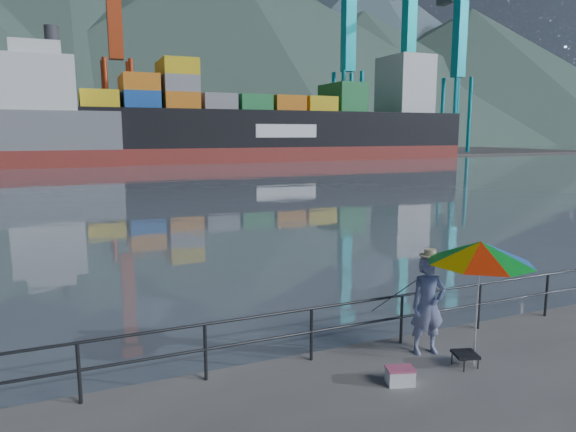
{
  "coord_description": "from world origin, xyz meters",
  "views": [
    {
      "loc": [
        -2.92,
        -6.44,
        4.19
      ],
      "look_at": [
        2.35,
        6.0,
        2.0
      ],
      "focal_mm": 32.0,
      "sensor_mm": 36.0,
      "label": 1
    }
  ],
  "objects_px": {
    "container_ship": "(283,123)",
    "fisherman": "(428,305)",
    "beach_umbrella": "(480,252)",
    "cooler_bag": "(400,377)"
  },
  "relations": [
    {
      "from": "beach_umbrella",
      "to": "cooler_bag",
      "type": "height_order",
      "value": "beach_umbrella"
    },
    {
      "from": "fisherman",
      "to": "cooler_bag",
      "type": "bearing_deg",
      "value": -134.19
    },
    {
      "from": "beach_umbrella",
      "to": "container_ship",
      "type": "bearing_deg",
      "value": 70.24
    },
    {
      "from": "cooler_bag",
      "to": "container_ship",
      "type": "height_order",
      "value": "container_ship"
    },
    {
      "from": "fisherman",
      "to": "cooler_bag",
      "type": "height_order",
      "value": "fisherman"
    },
    {
      "from": "cooler_bag",
      "to": "container_ship",
      "type": "bearing_deg",
      "value": 85.99
    },
    {
      "from": "container_ship",
      "to": "fisherman",
      "type": "bearing_deg",
      "value": -110.29
    },
    {
      "from": "beach_umbrella",
      "to": "container_ship",
      "type": "relative_size",
      "value": 0.03
    },
    {
      "from": "cooler_bag",
      "to": "beach_umbrella",
      "type": "bearing_deg",
      "value": 19.87
    },
    {
      "from": "beach_umbrella",
      "to": "fisherman",
      "type": "bearing_deg",
      "value": 121.57
    }
  ]
}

